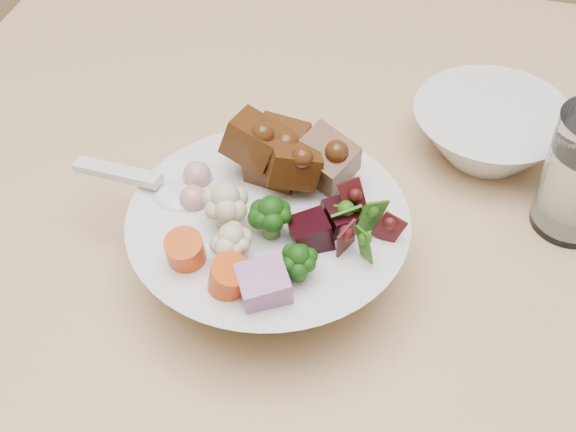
{
  "coord_description": "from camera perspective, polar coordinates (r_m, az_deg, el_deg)",
  "views": [
    {
      "loc": [
        0.09,
        -0.34,
        1.26
      ],
      "look_at": [
        -0.09,
        0.07,
        0.8
      ],
      "focal_mm": 50.0,
      "sensor_mm": 36.0,
      "label": 1
    }
  ],
  "objects": [
    {
      "name": "food_bowl",
      "position": [
        0.66,
        -1.18,
        -1.77
      ],
      "size": [
        0.23,
        0.23,
        0.12
      ],
      "color": "silver",
      "rests_on": "dining_table"
    },
    {
      "name": "soup_spoon",
      "position": [
        0.67,
        -9.03,
        1.72
      ],
      "size": [
        0.12,
        0.04,
        0.02
      ],
      "rotation": [
        0.0,
        0.0,
        -0.03
      ],
      "color": "silver",
      "rests_on": "food_bowl"
    },
    {
      "name": "side_bowl",
      "position": [
        0.8,
        14.12,
        5.82
      ],
      "size": [
        0.15,
        0.15,
        0.05
      ],
      "primitive_type": null,
      "color": "silver",
      "rests_on": "dining_table"
    }
  ]
}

